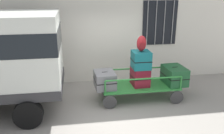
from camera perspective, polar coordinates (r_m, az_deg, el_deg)
ground_plane at (r=6.98m, az=0.99°, el=-9.30°), size 40.00×40.00×0.00m
building_wall at (r=8.39m, az=-1.47°, el=13.41°), size 12.00×0.37×5.00m
luggage_cart at (r=7.38m, az=6.41°, el=-4.69°), size 2.33×1.05×0.44m
cart_railing at (r=7.23m, az=6.52°, el=-1.81°), size 2.21×0.92×0.38m
suitcase_left_bottom at (r=7.05m, az=-1.69°, el=-2.96°), size 0.62×0.74×0.47m
suitcase_midleft_bottom at (r=7.25m, az=6.50°, el=-2.18°), size 0.51×0.59×0.54m
suitcase_midleft_middle at (r=7.05m, az=6.74°, el=1.66°), size 0.52×0.53×0.51m
suitcase_center_bottom at (r=7.56m, az=14.23°, el=-1.86°), size 0.63×0.84×0.52m
backpack at (r=6.93m, az=6.86°, el=5.42°), size 0.27×0.22×0.44m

